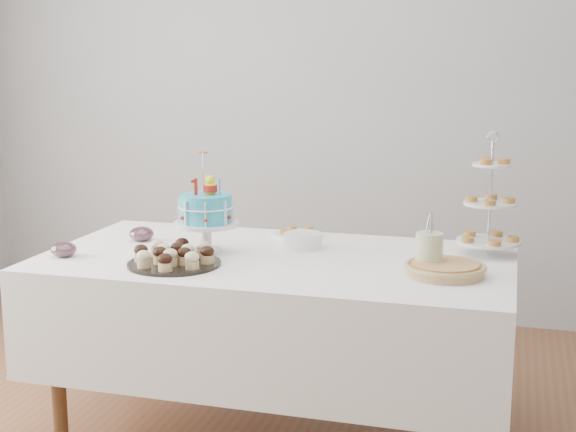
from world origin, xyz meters
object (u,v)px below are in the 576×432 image
(jam_bowl_a, at_px, (64,250))
(cupcake_tray, at_px, (174,255))
(tiered_stand, at_px, (490,204))
(utensil_pitcher, at_px, (429,251))
(pastry_plate, at_px, (298,233))
(table, at_px, (276,309))
(jam_bowl_b, at_px, (142,234))
(pie, at_px, (445,268))
(birthday_cake, at_px, (206,225))
(plate_stack, at_px, (303,240))

(jam_bowl_a, bearing_deg, cupcake_tray, -0.47)
(tiered_stand, bearing_deg, cupcake_tray, -156.42)
(tiered_stand, distance_m, utensil_pitcher, 0.43)
(pastry_plate, height_order, utensil_pitcher, utensil_pitcher)
(table, bearing_deg, jam_bowl_b, 170.44)
(cupcake_tray, bearing_deg, pastry_plate, 62.87)
(cupcake_tray, height_order, tiered_stand, tiered_stand)
(pie, bearing_deg, cupcake_tray, -172.43)
(birthday_cake, bearing_deg, table, -18.82)
(tiered_stand, relative_size, jam_bowl_a, 4.84)
(birthday_cake, bearing_deg, utensil_pitcher, -24.72)
(cupcake_tray, height_order, jam_bowl_a, cupcake_tray)
(cupcake_tray, distance_m, pie, 1.05)
(cupcake_tray, height_order, utensil_pitcher, utensil_pitcher)
(birthday_cake, bearing_deg, jam_bowl_a, -176.81)
(pie, distance_m, pastry_plate, 0.87)
(cupcake_tray, distance_m, utensil_pitcher, 0.99)
(table, bearing_deg, plate_stack, 69.49)
(jam_bowl_b, bearing_deg, tiered_stand, 6.00)
(table, height_order, utensil_pitcher, utensil_pitcher)
(cupcake_tray, height_order, pastry_plate, cupcake_tray)
(jam_bowl_b, xyz_separation_m, utensil_pitcher, (1.30, -0.19, 0.05))
(utensil_pitcher, bearing_deg, table, -164.11)
(table, relative_size, plate_stack, 11.49)
(pie, relative_size, tiered_stand, 0.60)
(utensil_pitcher, bearing_deg, cupcake_tray, -147.21)
(jam_bowl_a, xyz_separation_m, jam_bowl_b, (0.18, 0.36, 0.00))
(birthday_cake, height_order, utensil_pitcher, birthday_cake)
(table, relative_size, jam_bowl_b, 17.47)
(pastry_plate, bearing_deg, pie, -35.61)
(tiered_stand, xyz_separation_m, pastry_plate, (-0.85, 0.13, -0.20))
(pastry_plate, height_order, jam_bowl_b, jam_bowl_b)
(jam_bowl_b, bearing_deg, cupcake_tray, -48.55)
(pie, relative_size, pastry_plate, 1.35)
(utensil_pitcher, bearing_deg, plate_stack, 178.52)
(pie, height_order, tiered_stand, tiered_stand)
(table, distance_m, tiered_stand, 0.99)
(pie, height_order, pastry_plate, pie)
(pastry_plate, bearing_deg, utensil_pitcher, -36.53)
(table, distance_m, jam_bowl_a, 0.91)
(cupcake_tray, bearing_deg, jam_bowl_a, 179.53)
(table, height_order, plate_stack, plate_stack)
(birthday_cake, height_order, pastry_plate, birthday_cake)
(jam_bowl_b, bearing_deg, birthday_cake, -18.45)
(pie, relative_size, jam_bowl_a, 2.90)
(cupcake_tray, bearing_deg, table, 35.69)
(pie, height_order, plate_stack, plate_stack)
(table, height_order, tiered_stand, tiered_stand)
(birthday_cake, height_order, tiered_stand, tiered_stand)
(utensil_pitcher, bearing_deg, birthday_cake, -161.31)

